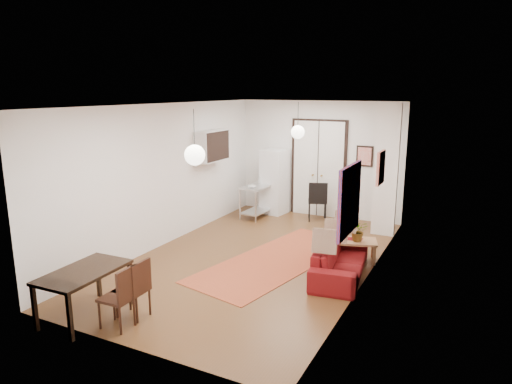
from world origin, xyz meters
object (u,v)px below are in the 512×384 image
at_px(coffee_table, 352,243).
at_px(kitchen_counter, 258,197).
at_px(sofa, 340,260).
at_px(fridge, 275,182).
at_px(dining_chair_far, 121,290).
at_px(black_side_chair, 319,197).
at_px(dining_table, 84,276).
at_px(dining_chair_near, 135,282).

xyz_separation_m(coffee_table, kitchen_counter, (-2.95, 1.91, 0.16)).
bearing_deg(sofa, fridge, 32.16).
height_order(coffee_table, kitchen_counter, kitchen_counter).
height_order(coffee_table, dining_chair_far, dining_chair_far).
bearing_deg(sofa, black_side_chair, 17.21).
distance_m(kitchen_counter, black_side_chair, 1.54).
bearing_deg(dining_table, dining_chair_near, 30.82).
xyz_separation_m(sofa, black_side_chair, (-1.50, 3.18, 0.29)).
bearing_deg(sofa, coffee_table, -7.37).
distance_m(fridge, black_side_chair, 1.26).
xyz_separation_m(fridge, dining_chair_near, (0.53, -5.94, -0.33)).
xyz_separation_m(sofa, dining_chair_far, (-2.20, -2.98, 0.21)).
bearing_deg(dining_chair_far, coffee_table, 147.92).
bearing_deg(sofa, kitchen_counter, 39.46).
distance_m(coffee_table, dining_table, 4.79).
bearing_deg(dining_table, coffee_table, 54.27).
height_order(kitchen_counter, dining_chair_near, dining_chair_near).
height_order(sofa, kitchen_counter, kitchen_counter).
distance_m(fridge, dining_chair_far, 6.25).
height_order(fridge, dining_chair_near, fridge).
relative_size(fridge, dining_chair_near, 1.92).
bearing_deg(dining_chair_near, kitchen_counter, -174.09).
xyz_separation_m(sofa, fridge, (-2.73, 3.23, 0.55)).
distance_m(dining_chair_near, black_side_chair, 5.93).
bearing_deg(kitchen_counter, black_side_chair, 20.71).
bearing_deg(dining_table, kitchen_counter, 91.60).
bearing_deg(black_side_chair, dining_chair_near, 62.20).
distance_m(sofa, kitchen_counter, 4.02).
xyz_separation_m(kitchen_counter, dining_chair_far, (0.76, -5.70, -0.01)).
height_order(dining_chair_near, black_side_chair, black_side_chair).
bearing_deg(black_side_chair, dining_table, 57.22).
relative_size(kitchen_counter, dining_table, 0.84).
distance_m(kitchen_counter, dining_chair_far, 5.75).
distance_m(fridge, dining_chair_near, 5.97).
bearing_deg(black_side_chair, kitchen_counter, -3.39).
relative_size(dining_chair_near, black_side_chair, 0.88).
xyz_separation_m(coffee_table, dining_chair_far, (-2.19, -3.79, 0.15)).
relative_size(sofa, dining_chair_far, 2.25).
xyz_separation_m(dining_table, dining_chair_far, (0.60, 0.08, -0.12)).
relative_size(coffee_table, dining_chair_far, 1.15).
height_order(sofa, black_side_chair, black_side_chair).
relative_size(kitchen_counter, dining_chair_far, 1.25).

